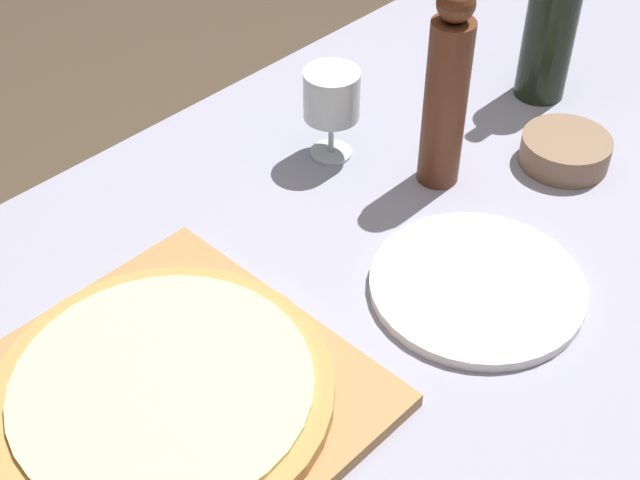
% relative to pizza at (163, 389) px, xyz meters
% --- Properties ---
extents(dining_table, '(0.89, 1.73, 0.76)m').
position_rel_pizza_xyz_m(dining_table, '(0.02, 0.34, -0.11)').
color(dining_table, '#9393A8').
rests_on(dining_table, ground_plane).
extents(cutting_board, '(0.39, 0.38, 0.02)m').
position_rel_pizza_xyz_m(cutting_board, '(0.00, 0.00, -0.02)').
color(cutting_board, '#A87A47').
rests_on(cutting_board, dining_table).
extents(pizza, '(0.36, 0.36, 0.02)m').
position_rel_pizza_xyz_m(pizza, '(0.00, 0.00, 0.00)').
color(pizza, '#C68947').
rests_on(pizza, cutting_board).
extents(wine_bottle, '(0.08, 0.08, 0.34)m').
position_rel_pizza_xyz_m(wine_bottle, '(-0.06, 0.79, 0.11)').
color(wine_bottle, black).
rests_on(wine_bottle, dining_table).
extents(pepper_mill, '(0.06, 0.06, 0.29)m').
position_rel_pizza_xyz_m(pepper_mill, '(-0.04, 0.51, 0.11)').
color(pepper_mill, '#5B2D19').
rests_on(pepper_mill, dining_table).
extents(wine_glass, '(0.08, 0.08, 0.13)m').
position_rel_pizza_xyz_m(wine_glass, '(-0.18, 0.45, 0.07)').
color(wine_glass, silver).
rests_on(wine_glass, dining_table).
extents(small_bowl, '(0.12, 0.12, 0.04)m').
position_rel_pizza_xyz_m(small_bowl, '(0.07, 0.66, -0.01)').
color(small_bowl, '#84664C').
rests_on(small_bowl, dining_table).
extents(dinner_plate, '(0.26, 0.26, 0.01)m').
position_rel_pizza_xyz_m(dinner_plate, '(0.13, 0.37, -0.02)').
color(dinner_plate, white).
rests_on(dinner_plate, dining_table).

